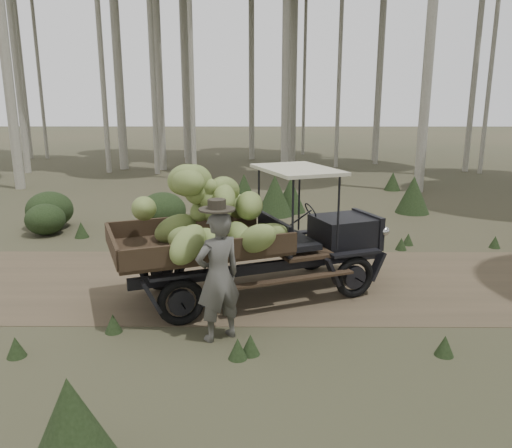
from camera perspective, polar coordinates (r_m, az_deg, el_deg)
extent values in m
plane|color=#473D2B|center=(9.92, 5.06, -6.66)|extent=(120.00, 120.00, 0.00)
cube|color=brown|center=(9.92, 5.06, -6.64)|extent=(70.00, 4.00, 0.01)
cube|color=black|center=(9.78, 9.83, -0.83)|extent=(1.31, 1.28, 0.56)
cube|color=black|center=(10.07, 12.57, -0.52)|extent=(0.47, 0.99, 0.63)
cube|color=black|center=(9.11, 2.10, -1.05)|extent=(0.60, 1.36, 0.56)
cube|color=#38281C|center=(8.69, -6.62, -2.58)|extent=(3.34, 2.77, 0.08)
cube|color=#38281C|center=(9.51, -8.07, -0.04)|extent=(2.69, 1.11, 0.33)
cube|color=#38281C|center=(7.79, -4.92, -3.10)|extent=(2.69, 1.11, 0.33)
cube|color=#38281C|center=(8.41, -16.13, -2.31)|extent=(0.73, 1.73, 0.33)
cube|color=#BCB89C|center=(9.07, 4.73, 6.23)|extent=(1.73, 2.05, 0.06)
cube|color=black|center=(9.47, -0.86, -3.56)|extent=(4.41, 1.83, 0.18)
cube|color=black|center=(8.78, 0.92, -4.98)|extent=(4.41, 1.83, 0.18)
torus|color=black|center=(10.54, 6.45, -3.21)|extent=(0.77, 0.42, 0.78)
torus|color=black|center=(9.20, 11.19, -5.98)|extent=(0.77, 0.42, 0.78)
torus|color=black|center=(9.54, -10.76, -5.22)|extent=(0.77, 0.42, 0.78)
torus|color=black|center=(8.04, -8.55, -8.85)|extent=(0.77, 0.42, 0.78)
sphere|color=beige|center=(10.48, 11.58, 0.38)|extent=(0.18, 0.18, 0.18)
sphere|color=beige|center=(9.74, 14.48, -0.81)|extent=(0.18, 0.18, 0.18)
ellipsoid|color=olive|center=(8.39, -1.69, -1.60)|extent=(0.77, 0.99, 0.67)
ellipsoid|color=olive|center=(8.80, -4.88, 1.52)|extent=(0.80, 0.67, 0.40)
ellipsoid|color=olive|center=(8.69, -3.55, 3.96)|extent=(0.73, 1.00, 0.66)
ellipsoid|color=olive|center=(8.55, -7.38, 4.74)|extent=(0.91, 0.71, 0.69)
ellipsoid|color=olive|center=(8.90, -9.20, -0.51)|extent=(0.96, 0.62, 0.72)
ellipsoid|color=olive|center=(8.74, -12.69, 1.74)|extent=(0.63, 0.89, 0.55)
ellipsoid|color=olive|center=(8.65, -6.29, 3.87)|extent=(0.95, 0.95, 0.64)
ellipsoid|color=olive|center=(8.54, -8.12, 5.03)|extent=(0.99, 1.05, 0.74)
ellipsoid|color=olive|center=(8.51, 1.78, -1.16)|extent=(0.68, 0.44, 0.38)
ellipsoid|color=olive|center=(8.81, -0.77, 2.11)|extent=(0.52, 0.80, 0.60)
ellipsoid|color=olive|center=(8.36, -3.67, 3.16)|extent=(0.53, 0.84, 0.57)
ellipsoid|color=olive|center=(8.50, -7.04, 5.02)|extent=(0.91, 0.91, 0.68)
ellipsoid|color=olive|center=(7.88, -5.29, -2.03)|extent=(0.77, 0.89, 0.46)
ellipsoid|color=olive|center=(8.93, -5.84, 1.90)|extent=(0.75, 0.92, 0.60)
ellipsoid|color=olive|center=(8.63, -6.65, 3.78)|extent=(0.63, 0.78, 0.51)
ellipsoid|color=olive|center=(8.51, -8.10, 5.10)|extent=(0.84, 0.80, 0.49)
ellipsoid|color=olive|center=(8.32, -8.29, -1.63)|extent=(0.82, 0.75, 0.54)
ellipsoid|color=olive|center=(9.34, -2.31, 2.15)|extent=(0.78, 0.88, 0.62)
ellipsoid|color=olive|center=(8.60, -5.64, 3.34)|extent=(0.61, 0.81, 0.58)
ellipsoid|color=olive|center=(8.38, -7.79, 4.78)|extent=(0.82, 0.86, 0.48)
ellipsoid|color=olive|center=(7.59, -7.80, -2.33)|extent=(0.82, 1.00, 0.77)
ellipsoid|color=olive|center=(7.92, 0.14, -1.67)|extent=(0.93, 0.82, 0.72)
imported|color=#504E49|center=(7.34, -4.34, -6.02)|extent=(0.86, 0.79, 1.96)
cylinder|color=#2E2A20|center=(7.06, -4.49, 1.69)|extent=(0.72, 0.72, 0.03)
cylinder|color=#2E2A20|center=(7.05, -4.50, 2.21)|extent=(0.36, 0.36, 0.16)
cylinder|color=#B2AD9E|center=(24.00, 3.49, 22.75)|extent=(0.36, 0.36, 14.31)
cylinder|color=#B2AD9E|center=(24.97, -12.07, 23.13)|extent=(0.25, 0.25, 15.16)
cylinder|color=#B2AD9E|center=(22.69, -7.61, 23.94)|extent=(0.21, 0.21, 14.91)
cylinder|color=#B2AD9E|center=(33.57, 5.68, 21.62)|extent=(0.21, 0.21, 15.97)
cylinder|color=#B2AD9E|center=(32.15, -8.55, 23.24)|extent=(0.25, 0.25, 17.48)
cylinder|color=#B2AD9E|center=(27.37, 9.81, 23.91)|extent=(0.21, 0.21, 16.59)
cylinder|color=#B2AD9E|center=(28.97, -8.26, 22.56)|extent=(0.40, 0.40, 15.76)
cylinder|color=#B2AD9E|center=(28.33, 4.43, 23.91)|extent=(0.39, 0.39, 16.78)
cylinder|color=#B2AD9E|center=(33.65, -24.14, 21.18)|extent=(0.20, 0.20, 16.73)
cone|color=#233319|center=(5.24, -20.33, -21.23)|extent=(0.97, 0.97, 1.08)
ellipsoid|color=#233319|center=(18.64, -6.09, 3.98)|extent=(0.67, 0.67, 0.54)
cone|color=#233319|center=(20.55, 15.35, 4.73)|extent=(0.65, 0.65, 0.72)
ellipsoid|color=#233319|center=(14.32, -22.95, 0.50)|extent=(1.03, 1.03, 0.82)
cone|color=#233319|center=(15.97, 3.96, 3.33)|extent=(0.98, 0.98, 1.09)
cone|color=#233319|center=(15.45, 2.15, 3.31)|extent=(1.13, 1.13, 1.26)
cone|color=#233319|center=(13.75, -19.34, -0.63)|extent=(0.37, 0.37, 0.41)
cone|color=#233319|center=(16.53, 17.52, 3.23)|extent=(1.06, 1.06, 1.18)
ellipsoid|color=#233319|center=(15.03, -22.52, 1.52)|extent=(1.27, 1.27, 1.02)
cone|color=#233319|center=(16.12, -1.37, 3.64)|extent=(1.07, 1.07, 1.19)
ellipsoid|color=#233319|center=(13.96, -10.61, 1.49)|extent=(1.28, 1.28, 1.03)
cone|color=#233319|center=(12.90, -16.07, -1.57)|extent=(0.27, 0.27, 0.30)
cone|color=#233319|center=(12.93, -12.37, -1.30)|extent=(0.27, 0.27, 0.30)
cone|color=#233319|center=(12.76, -7.57, -1.30)|extent=(0.27, 0.27, 0.30)
cone|color=#233319|center=(13.40, 25.65, -1.85)|extent=(0.27, 0.27, 0.30)
cone|color=#233319|center=(7.11, -2.11, -14.03)|extent=(0.27, 0.27, 0.30)
cone|color=#233319|center=(12.62, -2.12, -1.36)|extent=(0.27, 0.27, 0.30)
cone|color=#233319|center=(7.89, -25.77, -12.53)|extent=(0.27, 0.27, 0.30)
cone|color=#233319|center=(12.68, 8.52, -1.44)|extent=(0.27, 0.27, 0.30)
cone|color=#233319|center=(11.89, -4.88, -2.36)|extent=(0.27, 0.27, 0.30)
cone|color=#233319|center=(12.42, 16.27, -2.18)|extent=(0.27, 0.27, 0.30)
cone|color=#233319|center=(7.65, 20.76, -12.86)|extent=(0.27, 0.27, 0.30)
cone|color=#233319|center=(7.21, -0.65, -13.59)|extent=(0.27, 0.27, 0.30)
cone|color=#233319|center=(12.88, 16.99, -1.66)|extent=(0.27, 0.27, 0.30)
cone|color=#233319|center=(8.13, -16.01, -10.83)|extent=(0.27, 0.27, 0.30)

